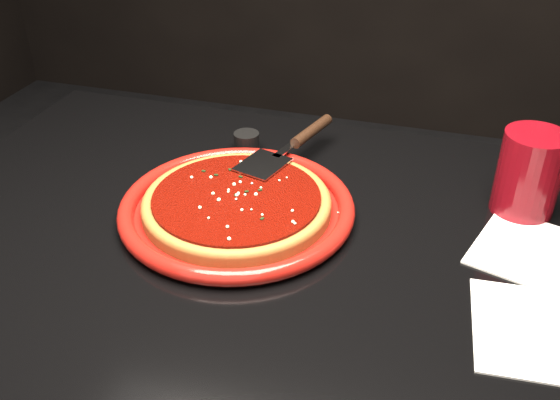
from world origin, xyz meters
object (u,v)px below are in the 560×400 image
at_px(ramekin, 247,142).
at_px(plate, 237,208).
at_px(cup, 529,173).
at_px(pizza_server, 290,145).

bearing_deg(ramekin, plate, -74.68).
xyz_separation_m(cup, ramekin, (-0.47, 0.06, -0.05)).
xyz_separation_m(plate, pizza_server, (0.04, 0.16, 0.03)).
bearing_deg(plate, ramekin, 105.32).
distance_m(plate, ramekin, 0.21).
distance_m(pizza_server, ramekin, 0.10).
relative_size(cup, ramekin, 2.85).
bearing_deg(pizza_server, ramekin, 173.54).
xyz_separation_m(pizza_server, cup, (0.38, -0.02, 0.02)).
relative_size(plate, ramekin, 7.82).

